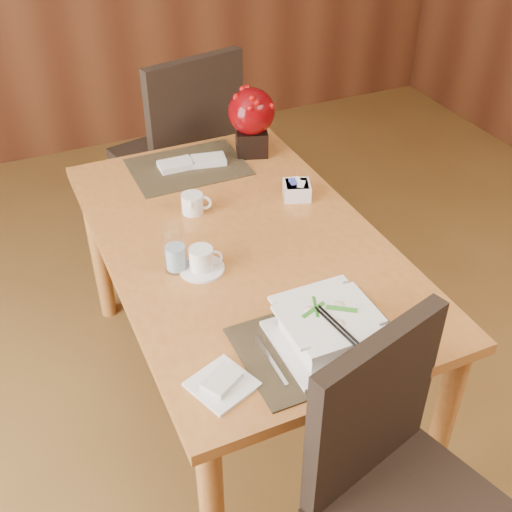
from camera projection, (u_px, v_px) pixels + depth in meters
name	position (u px, v px, depth m)	size (l,w,h in m)	color
ground	(314.00, 511.00, 2.19)	(6.00, 6.00, 0.00)	brown
dining_table	(242.00, 262.00, 2.23)	(0.90, 1.50, 0.75)	#B77133
placemat_near	(320.00, 344.00, 1.77)	(0.45, 0.33, 0.01)	black
placemat_far	(188.00, 167.00, 2.57)	(0.45, 0.33, 0.01)	black
soup_setting	(327.00, 329.00, 1.74)	(0.28, 0.28, 0.11)	white
coffee_cup	(201.00, 261.00, 2.02)	(0.14, 0.14, 0.08)	white
water_glass	(175.00, 248.00, 2.00)	(0.07, 0.07, 0.16)	white
creamer_jug	(192.00, 203.00, 2.29)	(0.10, 0.10, 0.07)	white
sugar_caddy	(297.00, 190.00, 2.38)	(0.10, 0.10, 0.06)	white
berry_decor	(251.00, 118.00, 2.58)	(0.19, 0.19, 0.28)	black
napkins_far	(195.00, 162.00, 2.58)	(0.27, 0.10, 0.02)	silver
bread_plate	(222.00, 384.00, 1.65)	(0.15, 0.15, 0.01)	white
near_chair	(399.00, 481.00, 1.66)	(0.56, 0.56, 0.97)	black
far_chair	(184.00, 147.00, 3.04)	(0.59, 0.59, 1.07)	black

